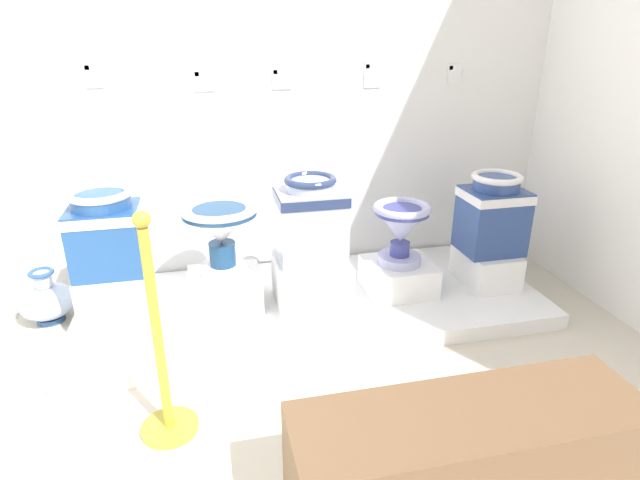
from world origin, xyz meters
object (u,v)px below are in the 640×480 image
object	(u,v)px
plinth_block_squat_floral	(485,266)
info_placard_fourth	(373,74)
antique_toilet_squat_floral	(493,212)
info_placard_fifth	(455,74)
antique_toilet_rightmost	(220,226)
info_placard_second	(204,80)
antique_toilet_leftmost	(401,226)
info_placard_first	(94,75)
antique_toilet_pale_glazed	(106,230)
antique_toilet_broad_patterned	(311,218)
decorative_vase_companion	(47,300)
info_placard_third	(282,78)
plinth_block_rightmost	(225,289)
plinth_block_pale_glazed	(116,294)
plinth_block_leftmost	(398,277)
stanchion_post_near_left	(162,368)
plinth_block_broad_patterned	(311,281)
museum_bench	(467,460)

from	to	relation	value
plinth_block_squat_floral	info_placard_fourth	bearing A→B (deg)	134.40
antique_toilet_squat_floral	info_placard_fifth	xyz separation A→B (m)	(-0.03, 0.58, 0.72)
info_placard_fourth	info_placard_fifth	xyz separation A→B (m)	(0.54, -0.00, -0.01)
antique_toilet_rightmost	info_placard_second	xyz separation A→B (m)	(-0.02, 0.51, 0.69)
antique_toilet_leftmost	info_placard_first	bearing A→B (deg)	160.22
antique_toilet_pale_glazed	antique_toilet_broad_patterned	distance (m)	1.03
antique_toilet_leftmost	decorative_vase_companion	xyz separation A→B (m)	(-1.95, 0.24, -0.36)
info_placard_fifth	info_placard_third	bearing A→B (deg)	180.00
antique_toilet_pale_glazed	antique_toilet_broad_patterned	xyz separation A→B (m)	(1.03, -0.07, 0.01)
info_placard_second	decorative_vase_companion	world-z (taller)	info_placard_second
plinth_block_rightmost	decorative_vase_companion	distance (m)	0.98
antique_toilet_rightmost	antique_toilet_pale_glazed	bearing A→B (deg)	-177.66
plinth_block_pale_glazed	plinth_block_rightmost	distance (m)	0.56
antique_toilet_squat_floral	info_placard_fourth	size ratio (longest dim) A/B	3.05
plinth_block_pale_glazed	info_placard_first	xyz separation A→B (m)	(-0.03, 0.54, 1.06)
info_placard_fourth	info_placard_fifth	world-z (taller)	info_placard_fourth
plinth_block_leftmost	antique_toilet_squat_floral	world-z (taller)	antique_toilet_squat_floral
antique_toilet_squat_floral	stanchion_post_near_left	xyz separation A→B (m)	(-1.83, -0.78, -0.23)
antique_toilet_rightmost	decorative_vase_companion	distance (m)	1.07
info_placard_second	stanchion_post_near_left	xyz separation A→B (m)	(-0.27, -1.36, -0.94)
antique_toilet_broad_patterned	plinth_block_leftmost	xyz separation A→B (m)	(0.53, 0.04, -0.42)
antique_toilet_pale_glazed	plinth_block_leftmost	world-z (taller)	antique_toilet_pale_glazed
antique_toilet_leftmost	antique_toilet_squat_floral	size ratio (longest dim) A/B	0.76
plinth_block_broad_patterned	plinth_block_leftmost	size ratio (longest dim) A/B	1.03
plinth_block_rightmost	stanchion_post_near_left	bearing A→B (deg)	-108.36
plinth_block_pale_glazed	antique_toilet_pale_glazed	distance (m)	0.36
antique_toilet_pale_glazed	plinth_block_rightmost	world-z (taller)	antique_toilet_pale_glazed
decorative_vase_companion	info_placard_second	bearing A→B (deg)	19.29
decorative_vase_companion	stanchion_post_near_left	world-z (taller)	stanchion_post_near_left
info_placard_second	plinth_block_rightmost	bearing A→B (deg)	-88.22
info_placard_fifth	decorative_vase_companion	size ratio (longest dim) A/B	0.39
plinth_block_squat_floral	stanchion_post_near_left	xyz separation A→B (m)	(-1.83, -0.78, 0.11)
museum_bench	plinth_block_pale_glazed	bearing A→B (deg)	131.62
info_placard_fourth	stanchion_post_near_left	size ratio (longest dim) A/B	0.16
antique_toilet_pale_glazed	plinth_block_leftmost	bearing A→B (deg)	-1.29
info_placard_fifth	plinth_block_leftmost	bearing A→B (deg)	-132.86
antique_toilet_leftmost	stanchion_post_near_left	xyz separation A→B (m)	(-1.27, -0.79, -0.19)
plinth_block_leftmost	info_placard_fourth	world-z (taller)	info_placard_fourth
museum_bench	info_placard_second	bearing A→B (deg)	110.12
antique_toilet_pale_glazed	plinth_block_broad_patterned	distance (m)	1.09
plinth_block_squat_floral	info_placard_fifth	size ratio (longest dim) A/B	3.21
plinth_block_broad_patterned	antique_toilet_broad_patterned	xyz separation A→B (m)	(0.00, 0.00, 0.37)
antique_toilet_leftmost	info_placard_fourth	bearing A→B (deg)	90.96
plinth_block_leftmost	stanchion_post_near_left	size ratio (longest dim) A/B	0.41
plinth_block_pale_glazed	info_placard_third	size ratio (longest dim) A/B	2.93
antique_toilet_rightmost	info_placard_first	bearing A→B (deg)	139.20
antique_toilet_broad_patterned	info_placard_fifth	bearing A→B (deg)	29.96
decorative_vase_companion	info_placard_fifth	bearing A→B (deg)	7.59
antique_toilet_leftmost	info_placard_third	xyz separation A→B (m)	(-0.57, 0.57, 0.76)
antique_toilet_rightmost	plinth_block_leftmost	distance (m)	1.06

